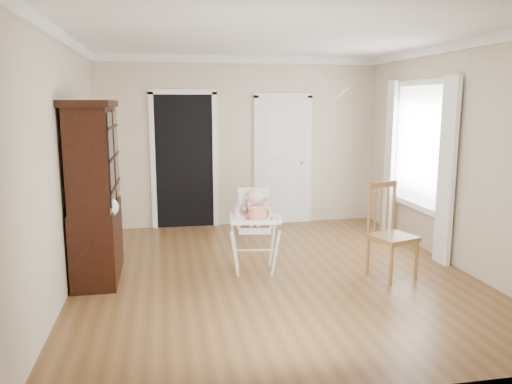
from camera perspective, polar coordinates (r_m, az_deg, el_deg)
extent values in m
plane|color=brown|center=(5.92, 2.02, -9.33)|extent=(5.00, 5.00, 0.00)
plane|color=white|center=(5.63, 2.20, 17.56)|extent=(5.00, 5.00, 0.00)
plane|color=beige|center=(8.06, -1.81, 5.73)|extent=(4.50, 0.00, 4.50)
plane|color=beige|center=(5.57, -21.12, 3.04)|extent=(0.00, 5.00, 5.00)
plane|color=beige|center=(6.49, 21.92, 3.91)|extent=(0.00, 5.00, 5.00)
cube|color=black|center=(7.99, -8.19, 3.43)|extent=(0.90, 0.03, 2.10)
cube|color=white|center=(7.98, -11.71, 3.31)|extent=(0.08, 0.05, 2.18)
cube|color=white|center=(8.02, -4.68, 3.52)|extent=(0.08, 0.05, 2.18)
cube|color=white|center=(7.93, -8.39, 11.26)|extent=(1.06, 0.05, 0.08)
cube|color=white|center=(8.21, 3.07, 3.51)|extent=(0.80, 0.05, 2.05)
cube|color=white|center=(8.12, 0.04, 3.46)|extent=(0.08, 0.05, 2.13)
cube|color=white|center=(8.32, 6.01, 3.57)|extent=(0.08, 0.05, 2.13)
sphere|color=gold|center=(8.26, 5.29, 3.35)|extent=(0.06, 0.06, 0.06)
cube|color=white|center=(7.16, 18.39, 5.05)|extent=(0.02, 1.20, 1.60)
cube|color=white|center=(7.13, 18.64, 11.78)|extent=(0.06, 1.36, 0.08)
cube|color=white|center=(6.48, 20.96, 2.18)|extent=(0.08, 0.28, 2.30)
cube|color=white|center=(7.84, 15.04, 3.79)|extent=(0.08, 0.28, 2.30)
cylinder|color=white|center=(5.72, -2.44, -7.22)|extent=(0.13, 0.11, 0.58)
cylinder|color=white|center=(5.75, 2.23, -7.14)|extent=(0.11, 0.13, 0.58)
cylinder|color=white|center=(6.13, -2.49, -6.03)|extent=(0.11, 0.13, 0.58)
cylinder|color=white|center=(6.15, 1.87, -5.96)|extent=(0.13, 0.11, 0.58)
cylinder|color=white|center=(5.89, -0.18, -6.66)|extent=(0.44, 0.08, 0.02)
cube|color=beige|center=(5.86, -0.21, -4.08)|extent=(0.41, 0.39, 0.08)
cube|color=beige|center=(5.83, -2.02, -3.00)|extent=(0.08, 0.33, 0.17)
cube|color=beige|center=(5.85, 1.59, -2.95)|extent=(0.08, 0.33, 0.17)
cube|color=beige|center=(5.97, -0.29, -1.53)|extent=(0.37, 0.11, 0.43)
cube|color=white|center=(5.60, -0.09, -3.18)|extent=(0.59, 0.45, 0.03)
cube|color=white|center=(5.41, 0.02, -3.44)|extent=(0.54, 0.10, 0.04)
ellipsoid|color=beige|center=(5.86, -0.22, -2.68)|extent=(0.22, 0.19, 0.25)
sphere|color=beige|center=(5.81, -0.22, -0.71)|extent=(0.20, 0.20, 0.18)
sphere|color=red|center=(5.79, -0.19, -2.30)|extent=(0.13, 0.13, 0.13)
sphere|color=red|center=(5.74, -0.42, -1.28)|extent=(0.06, 0.06, 0.06)
sphere|color=red|center=(5.75, 1.31, -0.89)|extent=(0.06, 0.06, 0.06)
cylinder|color=silver|center=(5.60, 0.11, -3.01)|extent=(0.27, 0.27, 0.01)
cylinder|color=red|center=(5.58, 0.11, -2.41)|extent=(0.21, 0.21, 0.11)
cylinder|color=#F2E08C|center=(5.55, 0.32, -1.93)|extent=(0.09, 0.09, 0.02)
cylinder|color=#EC90C8|center=(5.72, -2.24, -2.24)|extent=(0.06, 0.06, 0.10)
cylinder|color=#936CBD|center=(5.71, -2.25, -1.61)|extent=(0.07, 0.07, 0.03)
cone|color=#936CBD|center=(5.70, -2.25, -1.30)|extent=(0.02, 0.02, 0.04)
cube|color=black|center=(5.97, -17.63, -5.45)|extent=(0.46, 1.11, 0.83)
cube|color=black|center=(5.79, -18.15, 3.87)|extent=(0.43, 1.11, 1.11)
cube|color=black|center=(5.49, -16.21, 3.65)|extent=(0.02, 0.48, 0.97)
cube|color=black|center=(6.04, -15.71, 4.24)|extent=(0.02, 0.48, 0.97)
cube|color=black|center=(5.76, -18.47, 9.56)|extent=(0.50, 1.19, 0.07)
ellipsoid|color=white|center=(5.53, -16.38, -1.67)|extent=(0.19, 0.15, 0.20)
cube|color=brown|center=(5.86, 15.35, -5.05)|extent=(0.56, 0.56, 0.05)
cylinder|color=brown|center=(5.67, 15.18, -8.05)|extent=(0.04, 0.04, 0.47)
cylinder|color=brown|center=(5.93, 17.85, -7.38)|extent=(0.04, 0.04, 0.47)
cylinder|color=brown|center=(5.93, 12.64, -7.12)|extent=(0.04, 0.04, 0.47)
cylinder|color=brown|center=(6.18, 15.30, -6.53)|extent=(0.04, 0.04, 0.47)
cylinder|color=brown|center=(5.81, 12.78, -1.98)|extent=(0.04, 0.04, 0.61)
cylinder|color=brown|center=(6.06, 15.47, -1.59)|extent=(0.04, 0.04, 0.61)
cube|color=brown|center=(5.88, 14.27, 0.83)|extent=(0.39, 0.16, 0.06)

